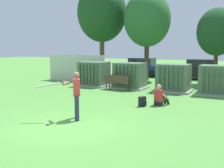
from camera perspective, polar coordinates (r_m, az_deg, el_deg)
name	(u,v)px	position (r m, az deg, el deg)	size (l,w,h in m)	color
ground_plane	(68,126)	(9.82, -8.73, -8.23)	(96.00, 96.00, 0.00)	#51933D
fence_panel	(76,68)	(21.92, -7.16, 3.13)	(4.80, 0.12, 2.00)	beige
transformer_west	(94,74)	(19.21, -3.59, 1.93)	(2.10, 1.70, 1.62)	#9E9B93
transformer_mid_west	(130,76)	(18.11, 3.55, 1.60)	(2.10, 1.70, 1.62)	#9E9B93
transformer_mid_east	(173,78)	(17.17, 12.09, 1.12)	(2.10, 1.70, 1.62)	#9E9B93
transformer_east	(217,81)	(16.68, 20.09, 0.64)	(2.10, 1.70, 1.62)	#9E9B93
park_bench	(117,81)	(17.43, 1.00, 0.54)	(1.84, 0.71, 0.92)	#4C3828
batter	(75,93)	(10.46, -7.35, -1.76)	(1.46, 1.13, 1.74)	#282D4C
sports_ball	(47,124)	(10.08, -12.79, -7.65)	(0.09, 0.09, 0.09)	white
seated_spectator	(160,97)	(13.11, 9.53, -2.58)	(0.67, 0.79, 0.96)	black
backpack	(142,102)	(12.80, 6.05, -3.50)	(0.33, 0.37, 0.44)	black
tree_left	(102,13)	(25.02, -2.03, 13.89)	(4.15, 4.15, 7.92)	brown
tree_center_left	(147,19)	(22.74, 6.99, 12.64)	(3.59, 3.59, 6.86)	#4C3828
tree_center_right	(217,32)	(21.28, 20.12, 9.64)	(2.75, 2.75, 5.26)	#4C3828
parked_car_leftmost	(87,66)	(28.10, -4.95, 3.61)	(4.38, 2.31, 1.62)	gray
parked_car_left_of_center	(141,68)	(25.80, 5.73, 3.25)	(4.20, 1.92, 1.62)	navy
parked_car_right_of_center	(199,70)	(24.27, 16.84, 2.70)	(4.38, 2.30, 1.62)	black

